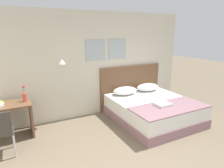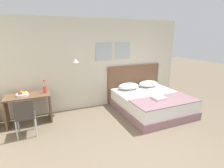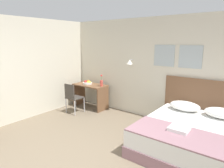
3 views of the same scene
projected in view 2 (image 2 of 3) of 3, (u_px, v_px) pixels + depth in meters
name	position (u px, v px, depth m)	size (l,w,h in m)	color
wall_back	(93.00, 64.00, 5.23)	(5.96, 0.31, 2.65)	beige
bed	(151.00, 103.00, 5.10)	(1.80, 1.98, 0.53)	gray
headboard	(134.00, 83.00, 5.91)	(1.92, 0.06, 1.22)	brown
pillow_left	(128.00, 86.00, 5.50)	(0.67, 0.45, 0.20)	white
pillow_right	(148.00, 84.00, 5.78)	(0.67, 0.45, 0.20)	white
throw_blanket	(165.00, 101.00, 4.52)	(1.74, 0.79, 0.02)	gray
folded_towel_near_foot	(159.00, 98.00, 4.60)	(0.33, 0.30, 0.06)	white
desk	(28.00, 104.00, 4.39)	(1.05, 0.54, 0.74)	brown
desk_chair	(25.00, 115.00, 3.76)	(0.41, 0.41, 0.87)	#3D3833
fruit_bowl	(22.00, 94.00, 4.27)	(0.28, 0.28, 0.12)	silver
flower_vase	(45.00, 88.00, 4.49)	(0.09, 0.09, 0.35)	#D14C42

